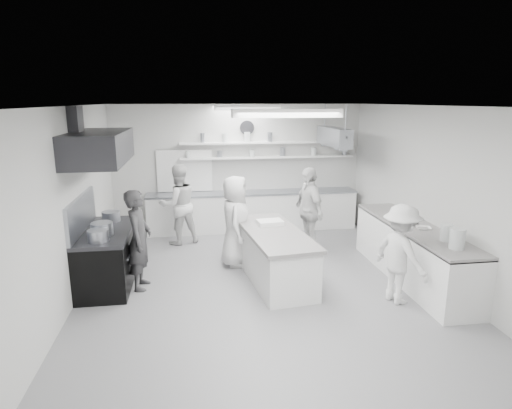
{
  "coord_description": "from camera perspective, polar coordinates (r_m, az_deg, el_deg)",
  "views": [
    {
      "loc": [
        -1.13,
        -6.91,
        3.09
      ],
      "look_at": [
        -0.01,
        0.6,
        1.26
      ],
      "focal_mm": 30.49,
      "sensor_mm": 36.0,
      "label": 1
    }
  ],
  "objects": [
    {
      "name": "floor",
      "position": [
        7.66,
        0.74,
        -10.33
      ],
      "size": [
        6.0,
        7.0,
        0.02
      ],
      "primitive_type": "cube",
      "color": "gray",
      "rests_on": "ground"
    },
    {
      "name": "ceiling",
      "position": [
        7.0,
        0.81,
        12.89
      ],
      "size": [
        6.0,
        7.0,
        0.02
      ],
      "primitive_type": "cube",
      "color": "silver",
      "rests_on": "wall_back"
    },
    {
      "name": "wall_back",
      "position": [
        10.59,
        -2.29,
        4.91
      ],
      "size": [
        6.0,
        0.04,
        3.0
      ],
      "primitive_type": "cube",
      "color": "beige",
      "rests_on": "floor"
    },
    {
      "name": "wall_front",
      "position": [
        3.93,
        9.14,
        -10.49
      ],
      "size": [
        6.0,
        0.04,
        3.0
      ],
      "primitive_type": "cube",
      "color": "beige",
      "rests_on": "floor"
    },
    {
      "name": "wall_left",
      "position": [
        7.34,
        -23.04,
        -0.07
      ],
      "size": [
        0.04,
        7.0,
        3.0
      ],
      "primitive_type": "cube",
      "color": "beige",
      "rests_on": "floor"
    },
    {
      "name": "wall_right",
      "position": [
        8.21,
        21.92,
        1.39
      ],
      "size": [
        0.04,
        7.0,
        3.0
      ],
      "primitive_type": "cube",
      "color": "beige",
      "rests_on": "floor"
    },
    {
      "name": "stove",
      "position": [
        7.91,
        -18.81,
        -6.7
      ],
      "size": [
        0.8,
        1.8,
        0.9
      ],
      "primitive_type": "cube",
      "color": "black",
      "rests_on": "floor"
    },
    {
      "name": "exhaust_hood",
      "position": [
        7.5,
        -19.92,
        7.08
      ],
      "size": [
        0.85,
        2.0,
        0.5
      ],
      "primitive_type": "cube",
      "color": "#29292D",
      "rests_on": "wall_left"
    },
    {
      "name": "back_counter",
      "position": [
        10.55,
        -0.43,
        -0.89
      ],
      "size": [
        5.0,
        0.6,
        0.92
      ],
      "primitive_type": "cube",
      "color": "white",
      "rests_on": "floor"
    },
    {
      "name": "shelf_lower",
      "position": [
        10.53,
        1.59,
        6.23
      ],
      "size": [
        4.2,
        0.26,
        0.04
      ],
      "primitive_type": "cube",
      "color": "white",
      "rests_on": "wall_back"
    },
    {
      "name": "shelf_upper",
      "position": [
        10.49,
        1.6,
        8.13
      ],
      "size": [
        4.2,
        0.26,
        0.04
      ],
      "primitive_type": "cube",
      "color": "white",
      "rests_on": "wall_back"
    },
    {
      "name": "pass_through_window",
      "position": [
        10.52,
        -9.35,
        4.4
      ],
      "size": [
        1.3,
        0.04,
        1.0
      ],
      "primitive_type": "cube",
      "color": "black",
      "rests_on": "wall_back"
    },
    {
      "name": "wall_clock",
      "position": [
        10.48,
        -1.21,
        10.04
      ],
      "size": [
        0.32,
        0.05,
        0.32
      ],
      "primitive_type": "cylinder",
      "rotation": [
        1.57,
        0.0,
        0.0
      ],
      "color": "white",
      "rests_on": "wall_back"
    },
    {
      "name": "right_counter",
      "position": [
        8.14,
        19.85,
        -6.07
      ],
      "size": [
        0.74,
        3.3,
        0.94
      ],
      "primitive_type": "cube",
      "color": "white",
      "rests_on": "floor"
    },
    {
      "name": "pot_rack",
      "position": [
        9.86,
        10.17,
        8.74
      ],
      "size": [
        0.3,
        1.6,
        0.4
      ],
      "primitive_type": "cube",
      "color": "#9398A2",
      "rests_on": "ceiling"
    },
    {
      "name": "light_fixture_front",
      "position": [
        5.24,
        4.06,
        11.87
      ],
      "size": [
        1.3,
        0.25,
        0.1
      ],
      "primitive_type": "cube",
      "color": "white",
      "rests_on": "ceiling"
    },
    {
      "name": "light_fixture_rear",
      "position": [
        8.79,
        -1.13,
        12.57
      ],
      "size": [
        1.3,
        0.25,
        0.1
      ],
      "primitive_type": "cube",
      "color": "white",
      "rests_on": "ceiling"
    },
    {
      "name": "prep_island",
      "position": [
        7.68,
        2.36,
        -6.83
      ],
      "size": [
        1.11,
        2.35,
        0.84
      ],
      "primitive_type": "cube",
      "rotation": [
        0.0,
        0.0,
        0.12
      ],
      "color": "white",
      "rests_on": "floor"
    },
    {
      "name": "stove_pot",
      "position": [
        7.46,
        -19.53,
        -3.21
      ],
      "size": [
        0.35,
        0.35,
        0.26
      ],
      "primitive_type": "cylinder",
      "color": "#9398A2",
      "rests_on": "stove"
    },
    {
      "name": "cook_stove",
      "position": [
        7.45,
        -15.11,
        -4.49
      ],
      "size": [
        0.45,
        0.65,
        1.69
      ],
      "primitive_type": "imported",
      "rotation": [
        0.0,
        0.0,
        1.49
      ],
      "color": "#323133",
      "rests_on": "floor"
    },
    {
      "name": "cook_back",
      "position": [
        9.59,
        -10.13,
        0.0
      ],
      "size": [
        1.03,
        0.92,
        1.76
      ],
      "primitive_type": "imported",
      "rotation": [
        0.0,
        0.0,
        -2.79
      ],
      "color": "silver",
      "rests_on": "floor"
    },
    {
      "name": "cook_island_left",
      "position": [
        8.21,
        -2.73,
        -2.2
      ],
      "size": [
        0.64,
        0.9,
        1.73
      ],
      "primitive_type": "imported",
      "rotation": [
        0.0,
        0.0,
        1.45
      ],
      "color": "silver",
      "rests_on": "floor"
    },
    {
      "name": "cook_island_right",
      "position": [
        8.94,
        6.89,
        -0.78
      ],
      "size": [
        0.64,
        1.11,
        1.78
      ],
      "primitive_type": "imported",
      "rotation": [
        0.0,
        0.0,
        -1.37
      ],
      "color": "silver",
      "rests_on": "floor"
    },
    {
      "name": "cook_right",
      "position": [
        7.07,
        18.43,
        -6.21
      ],
      "size": [
        0.88,
        1.15,
        1.57
      ],
      "primitive_type": "imported",
      "rotation": [
        0.0,
        0.0,
        1.9
      ],
      "color": "silver",
      "rests_on": "floor"
    },
    {
      "name": "bowl_island_a",
      "position": [
        8.09,
        0.61,
        -2.43
      ],
      "size": [
        0.25,
        0.25,
        0.06
      ],
      "primitive_type": "imported",
      "rotation": [
        0.0,
        0.0,
        -0.09
      ],
      "color": "#9398A2",
      "rests_on": "prep_island"
    },
    {
      "name": "bowl_island_b",
      "position": [
        8.06,
        2.95,
        -2.48
      ],
      "size": [
        0.25,
        0.25,
        0.06
      ],
      "primitive_type": "imported",
      "rotation": [
        0.0,
        0.0,
        0.44
      ],
      "color": "white",
      "rests_on": "prep_island"
    },
    {
      "name": "bowl_right",
      "position": [
        7.87,
        21.12,
        -3.0
      ],
      "size": [
        0.31,
        0.31,
        0.06
      ],
      "primitive_type": "imported",
      "rotation": [
        0.0,
        0.0,
        -0.26
      ],
      "color": "white",
      "rests_on": "right_counter"
    }
  ]
}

